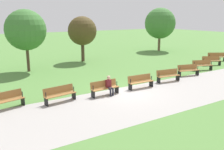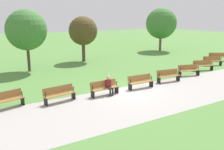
{
  "view_description": "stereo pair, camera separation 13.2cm",
  "coord_description": "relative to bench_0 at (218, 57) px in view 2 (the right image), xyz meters",
  "views": [
    {
      "loc": [
        8.58,
        12.3,
        4.75
      ],
      "look_at": [
        -0.0,
        -1.48,
        0.8
      ],
      "focal_mm": 39.05,
      "sensor_mm": 36.0,
      "label": 1
    },
    {
      "loc": [
        8.47,
        12.37,
        4.75
      ],
      "look_at": [
        -0.0,
        -1.48,
        0.8
      ],
      "focal_mm": 39.05,
      "sensor_mm": 36.0,
      "label": 2
    }
  ],
  "objects": [
    {
      "name": "bench_6",
      "position": [
        16.14,
        3.69,
        0.0
      ],
      "size": [
        1.87,
        0.56,
        0.89
      ],
      "rotation": [
        0.0,
        0.0,
        0.05
      ],
      "color": "#996633",
      "rests_on": "ground"
    },
    {
      "name": "bench_4",
      "position": [
        10.57,
        3.44,
        0.0
      ],
      "size": [
        1.89,
        0.72,
        0.89
      ],
      "rotation": [
        0.0,
        0.0,
        -0.14
      ],
      "color": "#996633",
      "rests_on": "ground"
    },
    {
      "name": "bench_0",
      "position": [
        0.0,
        0.0,
        0.0
      ],
      "size": [
        1.85,
        1.3,
        0.89
      ],
      "rotation": [
        0.0,
        0.0,
        -0.5
      ],
      "color": "#996633",
      "rests_on": "ground"
    },
    {
      "name": "bench_5",
      "position": [
        13.35,
        3.69,
        0.0
      ],
      "size": [
        1.87,
        0.56,
        0.89
      ],
      "rotation": [
        0.0,
        0.0,
        -0.05
      ],
      "color": "#996633",
      "rests_on": "ground"
    },
    {
      "name": "bench_8",
      "position": [
        21.67,
        2.94,
        0.0
      ],
      "size": [
        1.91,
        0.87,
        0.89
      ],
      "rotation": [
        0.0,
        0.0,
        0.23
      ],
      "color": "#996633",
      "rests_on": "ground"
    },
    {
      "name": "bench_1",
      "position": [
        2.51,
        1.21,
        0.0
      ],
      "size": [
        1.88,
        1.16,
        0.89
      ],
      "rotation": [
        0.0,
        0.0,
        -0.41
      ],
      "color": "#996633",
      "rests_on": "ground"
    },
    {
      "name": "tree_0",
      "position": [
        -0.38,
        -9.45,
        3.27
      ],
      "size": [
        4.19,
        4.19,
        5.85
      ],
      "color": "brown",
      "rests_on": "ground"
    },
    {
      "name": "bench_2",
      "position": [
        5.13,
        2.2,
        0.0
      ],
      "size": [
        1.9,
        1.02,
        0.89
      ],
      "rotation": [
        0.0,
        0.0,
        -0.32
      ],
      "color": "#996633",
      "rests_on": "ground"
    },
    {
      "name": "ground_plane",
      "position": [
        14.75,
        3.79,
        -0.48
      ],
      "size": [
        120.0,
        120.0,
        0.0
      ],
      "primitive_type": "plane",
      "color": "#54843D"
    },
    {
      "name": "path_paving",
      "position": [
        14.75,
        5.53,
        -0.47
      ],
      "size": [
        45.46,
        5.23,
        0.01
      ],
      "primitive_type": "cube",
      "color": "#A39E99",
      "rests_on": "ground"
    },
    {
      "name": "tree_1",
      "position": [
        18.49,
        -5.52,
        3.11
      ],
      "size": [
        3.45,
        3.45,
        5.32
      ],
      "color": "#4C3828",
      "rests_on": "ground"
    },
    {
      "name": "person_seated",
      "position": [
        15.88,
        3.82,
        0.16
      ],
      "size": [
        0.34,
        0.53,
        1.2
      ],
      "rotation": [
        0.0,
        0.0,
        0.05
      ],
      "color": "maroon",
      "rests_on": "ground"
    },
    {
      "name": "bench_3",
      "position": [
        7.82,
        2.94,
        0.0
      ],
      "size": [
        1.91,
        0.87,
        0.89
      ],
      "rotation": [
        0.0,
        0.0,
        -0.23
      ],
      "color": "#996633",
      "rests_on": "ground"
    },
    {
      "name": "tree_3",
      "position": [
        12.32,
        -7.47,
        2.73
      ],
      "size": [
        3.01,
        3.01,
        4.73
      ],
      "color": "#4C3828",
      "rests_on": "ground"
    },
    {
      "name": "bench_7",
      "position": [
        18.92,
        3.44,
        0.0
      ],
      "size": [
        1.89,
        0.72,
        0.89
      ],
      "rotation": [
        0.0,
        0.0,
        0.14
      ],
      "color": "#996633",
      "rests_on": "ground"
    }
  ]
}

